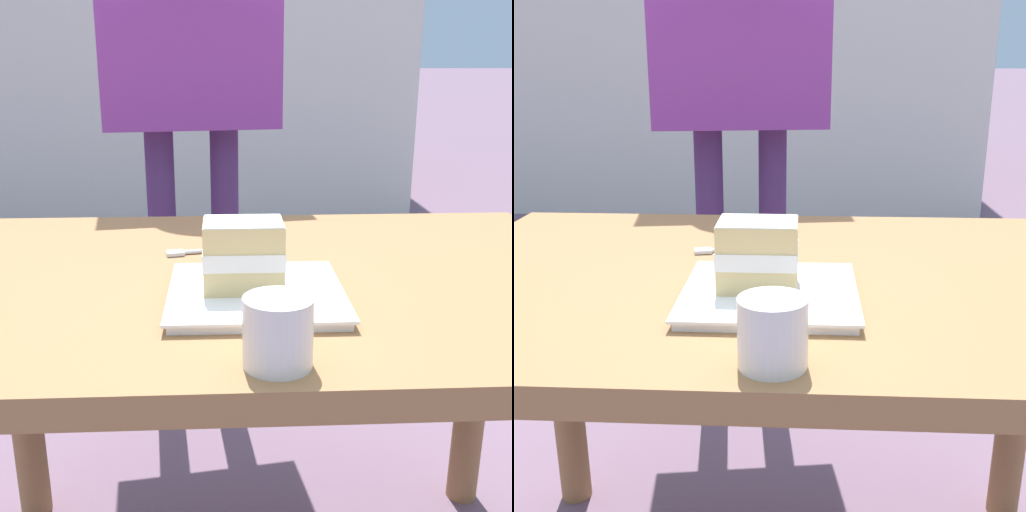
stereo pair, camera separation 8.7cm
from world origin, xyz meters
TOP-DOWN VIEW (x-y plane):
  - patio_table at (0.00, 0.00)m, footprint 1.14×0.76m
  - dessert_plate at (0.01, 0.12)m, footprint 0.24×0.24m
  - cake_slice at (0.03, 0.11)m, footprint 0.11×0.09m
  - dessert_fork at (0.09, -0.11)m, footprint 0.17×0.05m
  - coffee_cup at (0.00, 0.32)m, footprint 0.08×0.08m
  - diner_person at (0.14, -0.76)m, footprint 0.48×0.61m
  - patio_building at (0.95, -5.13)m, footprint 4.30×3.89m

SIDE VIEW (x-z plane):
  - patio_table at x=0.00m, z-range 0.23..0.92m
  - dessert_fork at x=0.09m, z-range 0.69..0.70m
  - dessert_plate at x=0.01m, z-range 0.69..0.71m
  - coffee_cup at x=0.00m, z-range 0.69..0.77m
  - cake_slice at x=0.03m, z-range 0.71..0.80m
  - diner_person at x=0.14m, z-range 0.28..1.95m
  - patio_building at x=0.95m, z-range 0.00..2.99m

